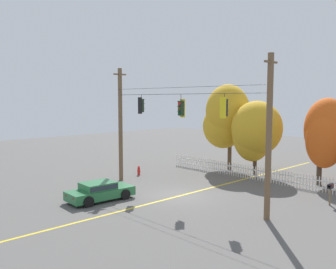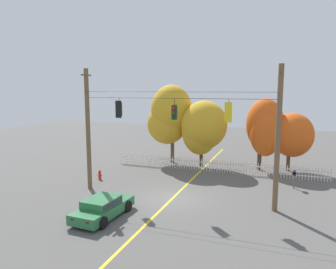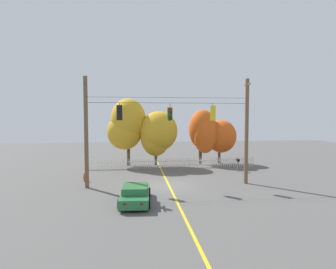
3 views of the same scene
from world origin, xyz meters
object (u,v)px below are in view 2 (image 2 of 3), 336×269
at_px(autumn_oak_far_east, 265,128).
at_px(autumn_maple_near_fence, 169,116).
at_px(traffic_signal_southbound_primary, 229,112).
at_px(parked_car, 103,207).
at_px(traffic_signal_eastbound_side, 174,112).
at_px(roadside_mailbox, 294,174).
at_px(autumn_maple_mid, 202,127).
at_px(autumn_maple_far_west, 292,134).
at_px(fire_hydrant, 100,175).
at_px(traffic_signal_northbound_primary, 119,109).

bearing_deg(autumn_oak_far_east, autumn_maple_near_fence, -179.29).
bearing_deg(traffic_signal_southbound_primary, autumn_maple_near_fence, 126.80).
height_order(autumn_maple_near_fence, parked_car, autumn_maple_near_fence).
xyz_separation_m(traffic_signal_eastbound_side, roadside_mailbox, (7.39, 4.90, -4.55)).
distance_m(traffic_signal_eastbound_side, autumn_maple_mid, 8.97).
bearing_deg(autumn_maple_mid, autumn_oak_far_east, 8.67).
height_order(autumn_oak_far_east, parked_car, autumn_oak_far_east).
bearing_deg(autumn_maple_far_west, autumn_maple_near_fence, -176.43).
distance_m(autumn_oak_far_east, fire_hydrant, 14.47).
height_order(traffic_signal_southbound_primary, autumn_maple_near_fence, autumn_maple_near_fence).
xyz_separation_m(traffic_signal_northbound_primary, autumn_maple_near_fence, (0.18, 9.49, -1.18)).
height_order(autumn_maple_near_fence, autumn_maple_mid, autumn_maple_near_fence).
bearing_deg(traffic_signal_southbound_primary, autumn_maple_far_west, 69.18).
bearing_deg(autumn_maple_near_fence, fire_hydrant, -113.74).
relative_size(traffic_signal_southbound_primary, autumn_maple_near_fence, 0.19).
height_order(traffic_signal_eastbound_side, parked_car, traffic_signal_eastbound_side).
bearing_deg(traffic_signal_northbound_primary, autumn_oak_far_east, 47.13).
bearing_deg(autumn_maple_near_fence, autumn_maple_mid, -11.82).
distance_m(traffic_signal_eastbound_side, traffic_signal_southbound_primary, 3.39).
relative_size(autumn_maple_far_west, fire_hydrant, 6.76).
xyz_separation_m(autumn_oak_far_east, autumn_maple_far_west, (2.24, 0.58, -0.55)).
bearing_deg(traffic_signal_southbound_primary, traffic_signal_northbound_primary, 180.00).
distance_m(autumn_oak_far_east, roadside_mailbox, 5.89).
distance_m(autumn_maple_near_fence, autumn_oak_far_east, 8.76).
relative_size(traffic_signal_northbound_primary, roadside_mailbox, 1.03).
distance_m(autumn_maple_far_west, parked_car, 17.75).
xyz_separation_m(traffic_signal_eastbound_side, traffic_signal_southbound_primary, (3.39, -0.02, 0.10)).
distance_m(autumn_maple_mid, parked_car, 13.64).
relative_size(traffic_signal_northbound_primary, parked_car, 0.32).
distance_m(autumn_oak_far_east, autumn_maple_far_west, 2.38).
bearing_deg(autumn_maple_far_west, roadside_mailbox, -88.63).
relative_size(traffic_signal_southbound_primary, parked_car, 0.33).
bearing_deg(autumn_maple_mid, roadside_mailbox, -26.58).
bearing_deg(traffic_signal_northbound_primary, traffic_signal_eastbound_side, 0.27).
bearing_deg(traffic_signal_eastbound_side, traffic_signal_northbound_primary, -179.73).
xyz_separation_m(autumn_oak_far_east, parked_car, (-7.74, -13.88, -3.15)).
relative_size(traffic_signal_northbound_primary, autumn_maple_far_west, 0.26).
distance_m(autumn_maple_mid, fire_hydrant, 9.93).
relative_size(autumn_maple_mid, roadside_mailbox, 4.64).
xyz_separation_m(traffic_signal_northbound_primary, parked_car, (1.17, -4.28, -5.13)).
height_order(parked_car, fire_hydrant, parked_car).
distance_m(traffic_signal_northbound_primary, autumn_maple_near_fence, 9.56).
distance_m(traffic_signal_eastbound_side, parked_car, 7.14).
height_order(autumn_oak_far_east, fire_hydrant, autumn_oak_far_east).
relative_size(traffic_signal_southbound_primary, roadside_mailbox, 1.06).
height_order(traffic_signal_northbound_primary, roadside_mailbox, traffic_signal_northbound_primary).
height_order(traffic_signal_eastbound_side, autumn_maple_mid, traffic_signal_eastbound_side).
relative_size(traffic_signal_eastbound_side, autumn_maple_far_west, 0.29).
relative_size(traffic_signal_eastbound_side, fire_hydrant, 1.93).
xyz_separation_m(traffic_signal_eastbound_side, parked_car, (-2.71, -4.30, -5.01)).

